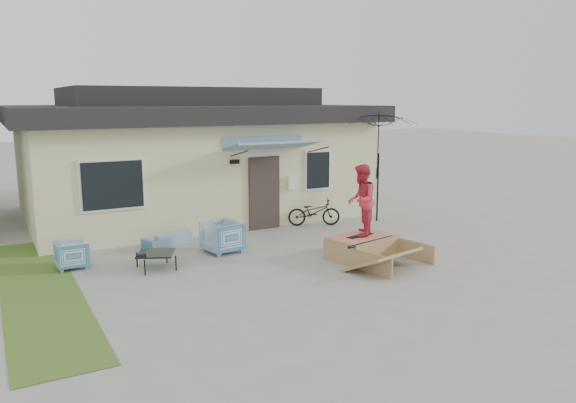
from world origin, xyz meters
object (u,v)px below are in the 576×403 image
patio_umbrella (378,164)px  skater (361,199)px  loveseat (168,236)px  coffee_table (156,261)px  skateboard (360,235)px  skate_ramp (362,247)px  bicycle (314,209)px  armchair_left (72,253)px  armchair_right (222,235)px

patio_umbrella → skater: skater is taller
loveseat → coffee_table: size_ratio=1.69×
coffee_table → skateboard: size_ratio=0.97×
coffee_table → patio_umbrella: patio_umbrella is taller
patio_umbrella → skate_ramp: size_ratio=1.32×
bicycle → patio_umbrella: size_ratio=0.58×
skate_ramp → skateboard: skateboard is taller
loveseat → bicycle: (4.47, 0.12, 0.24)m
skate_ramp → skater: size_ratio=1.19×
armchair_left → coffee_table: size_ratio=0.90×
skateboard → bicycle: bearing=63.4°
coffee_table → patio_umbrella: 7.64m
armchair_right → skateboard: size_ratio=1.09×
bicycle → skater: bearing=-168.8°
armchair_left → skateboard: 6.56m
loveseat → bicycle: bicycle is taller
skateboard → loveseat: bearing=125.4°
armchair_right → coffee_table: (-1.80, -0.55, -0.24)m
armchair_left → skater: skater is taller
skate_ramp → coffee_table: bearing=150.0°
coffee_table → patio_umbrella: bearing=11.8°
coffee_table → skate_ramp: skate_ramp is taller
patio_umbrella → armchair_right: bearing=-169.9°
skater → armchair_left: bearing=-68.7°
armchair_right → loveseat: bearing=-152.6°
skate_ramp → skater: 1.15m
bicycle → skate_ramp: size_ratio=0.77×
coffee_table → bicycle: (5.29, 1.94, 0.31)m
patio_umbrella → skateboard: patio_umbrella is taller
armchair_right → patio_umbrella: size_ratio=0.32×
loveseat → armchair_right: armchair_right is taller
armchair_right → coffee_table: size_ratio=1.12×
loveseat → patio_umbrella: bearing=157.3°
bicycle → skater: skater is taller
bicycle → skater: 3.56m
patio_umbrella → armchair_left: bearing=-176.4°
skateboard → patio_umbrella: bearing=32.9°
armchair_right → skateboard: bearing=43.9°
skate_ramp → armchair_left: bearing=146.2°
armchair_left → skate_ramp: 6.58m
loveseat → skater: (3.69, -3.23, 1.15)m
bicycle → skate_ramp: (-0.78, -3.40, -0.24)m
loveseat → bicycle: bearing=161.3°
armchair_right → bicycle: (3.49, 1.39, 0.07)m
armchair_left → armchair_right: size_ratio=0.80×
skate_ramp → bicycle: bearing=65.1°
skate_ramp → skateboard: bearing=90.0°
coffee_table → patio_umbrella: size_ratio=0.29×
coffee_table → skater: bearing=-17.4°
patio_umbrella → skater: size_ratio=1.57×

